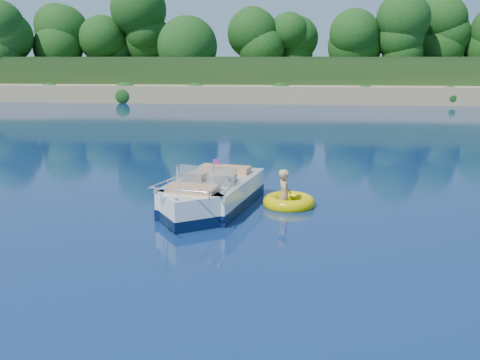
{
  "coord_description": "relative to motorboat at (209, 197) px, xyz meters",
  "views": [
    {
      "loc": [
        1.6,
        -12.24,
        4.06
      ],
      "look_at": [
        0.33,
        1.53,
        0.85
      ],
      "focal_mm": 40.0,
      "sensor_mm": 36.0,
      "label": 1
    }
  ],
  "objects": [
    {
      "name": "ground",
      "position": [
        0.51,
        -1.59,
        -0.34
      ],
      "size": [
        160.0,
        160.0,
        0.0
      ],
      "primitive_type": "plane",
      "color": "#0A1C46",
      "rests_on": "ground"
    },
    {
      "name": "shoreline",
      "position": [
        0.51,
        62.18,
        0.63
      ],
      "size": [
        170.0,
        59.0,
        6.0
      ],
      "color": "tan",
      "rests_on": "ground"
    },
    {
      "name": "treeline",
      "position": [
        0.55,
        39.42,
        5.2
      ],
      "size": [
        150.0,
        7.12,
        8.19
      ],
      "color": "#322110",
      "rests_on": "ground"
    },
    {
      "name": "motorboat",
      "position": [
        0.0,
        0.0,
        0.0
      ],
      "size": [
        2.62,
        5.25,
        1.77
      ],
      "rotation": [
        0.0,
        0.0,
        -0.22
      ],
      "color": "white",
      "rests_on": "ground"
    },
    {
      "name": "boy",
      "position": [
        2.02,
        0.48,
        -0.34
      ],
      "size": [
        0.46,
        0.86,
        1.63
      ],
      "primitive_type": "imported",
      "rotation": [
        0.0,
        -0.17,
        1.68
      ],
      "color": "tan",
      "rests_on": "ground"
    },
    {
      "name": "tow_tube",
      "position": [
        2.15,
        0.56,
        -0.24
      ],
      "size": [
        1.45,
        1.45,
        0.38
      ],
      "rotation": [
        0.0,
        0.0,
        0.0
      ],
      "color": "#E3C801",
      "rests_on": "ground"
    }
  ]
}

